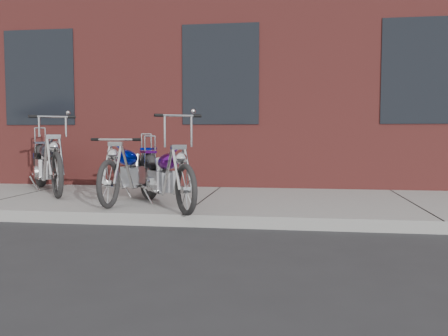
# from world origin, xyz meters

# --- Properties ---
(ground) EXTENTS (120.00, 120.00, 0.00)m
(ground) POSITION_xyz_m (0.00, 0.00, 0.00)
(ground) COLOR #2B2B2D
(ground) RESTS_ON ground
(sidewalk) EXTENTS (22.00, 3.00, 0.15)m
(sidewalk) POSITION_xyz_m (0.00, 1.50, 0.07)
(sidewalk) COLOR gray
(sidewalk) RESTS_ON ground
(building_brick) EXTENTS (22.00, 10.00, 8.00)m
(building_brick) POSITION_xyz_m (0.00, 8.00, 4.00)
(building_brick) COLOR maroon
(building_brick) RESTS_ON ground
(chopper_purple) EXTENTS (1.30, 1.86, 1.22)m
(chopper_purple) POSITION_xyz_m (-0.41, 0.63, 0.54)
(chopper_purple) COLOR black
(chopper_purple) RESTS_ON sidewalk
(chopper_blue) EXTENTS (0.55, 2.25, 0.98)m
(chopper_blue) POSITION_xyz_m (-1.05, 1.18, 0.55)
(chopper_blue) COLOR black
(chopper_blue) RESTS_ON sidewalk
(chopper_third) EXTENTS (1.60, 2.05, 1.26)m
(chopper_third) POSITION_xyz_m (-2.78, 1.90, 0.60)
(chopper_third) COLOR black
(chopper_third) RESTS_ON sidewalk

